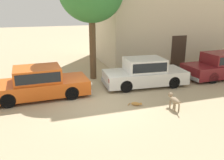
# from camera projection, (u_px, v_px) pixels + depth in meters

# --- Properties ---
(ground_plane) EXTENTS (80.00, 80.00, 0.00)m
(ground_plane) POSITION_uv_depth(u_px,v_px,m) (97.00, 103.00, 10.35)
(ground_plane) COLOR tan
(parked_sedan_nearest) EXTENTS (4.51, 1.87, 1.40)m
(parked_sedan_nearest) POSITION_uv_depth(u_px,v_px,m) (39.00, 83.00, 10.83)
(parked_sedan_nearest) COLOR #D15619
(parked_sedan_nearest) RESTS_ON ground_plane
(parked_sedan_second) EXTENTS (4.42, 2.07, 1.44)m
(parked_sedan_second) POSITION_uv_depth(u_px,v_px,m) (145.00, 72.00, 12.42)
(parked_sedan_second) COLOR silver
(parked_sedan_second) RESTS_ON ground_plane
(parked_sedan_third) EXTENTS (4.85, 1.87, 1.44)m
(parked_sedan_third) POSITION_uv_depth(u_px,v_px,m) (223.00, 65.00, 13.91)
(parked_sedan_third) COLOR maroon
(parked_sedan_third) RESTS_ON ground_plane
(stray_dog_spotted) EXTENTS (0.27, 1.00, 0.62)m
(stray_dog_spotted) POSITION_uv_depth(u_px,v_px,m) (174.00, 100.00, 9.70)
(stray_dog_spotted) COLOR #997F60
(stray_dog_spotted) RESTS_ON ground_plane
(stray_cat) EXTENTS (0.56, 0.43, 0.17)m
(stray_cat) POSITION_uv_depth(u_px,v_px,m) (136.00, 104.00, 10.06)
(stray_cat) COLOR #B77F3D
(stray_cat) RESTS_ON ground_plane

